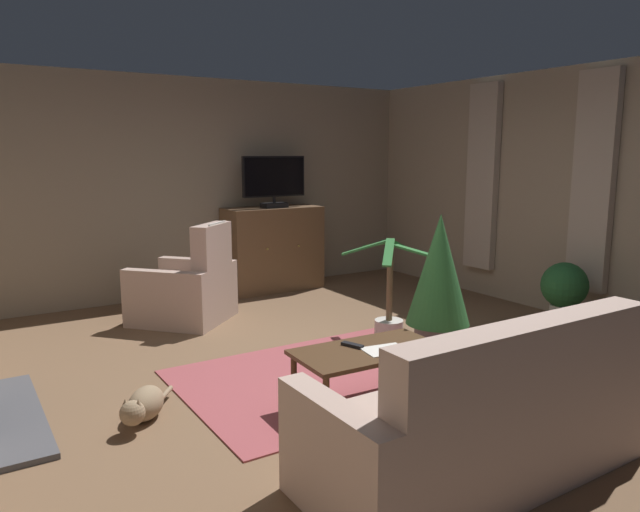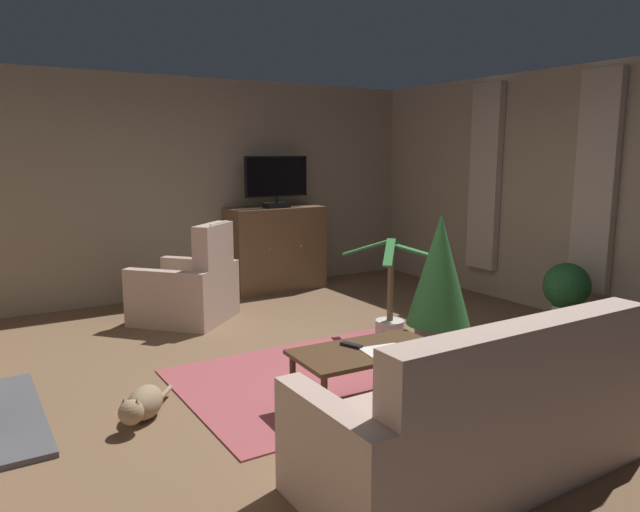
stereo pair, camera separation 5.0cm
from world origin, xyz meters
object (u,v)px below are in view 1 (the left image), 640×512
potted_plant_small_fern_corner (564,290)px  potted_plant_tall_palm_by_window (389,313)px  tv_cabinet (273,250)px  potted_plant_on_hearth_side (439,282)px  sofa_floral (484,422)px  cat (144,405)px  television (274,180)px  tv_remote (352,345)px  folded_newspaper (385,350)px  coffee_table (368,355)px  armchair_facing_sofa (187,291)px

potted_plant_small_fern_corner → potted_plant_tall_palm_by_window: 1.85m
tv_cabinet → potted_plant_on_hearth_side: bearing=-92.8°
sofa_floral → potted_plant_on_hearth_side: 1.81m
potted_plant_small_fern_corner → cat: potted_plant_small_fern_corner is taller
potted_plant_small_fern_corner → tv_cabinet: bearing=116.8°
television → tv_remote: (-1.21, -3.46, -1.00)m
folded_newspaper → potted_plant_on_hearth_side: 1.05m
cat → sofa_floral: bearing=-50.4°
coffee_table → armchair_facing_sofa: (-0.33, 2.78, -0.05)m
television → potted_plant_tall_palm_by_window: bearing=-92.3°
potted_plant_small_fern_corner → potted_plant_on_hearth_side: potted_plant_on_hearth_side is taller
tv_cabinet → cat: 3.99m
coffee_table → tv_remote: (-0.07, 0.10, 0.06)m
sofa_floral → potted_plant_tall_palm_by_window: 2.43m
folded_newspaper → cat: size_ratio=0.54×
potted_plant_small_fern_corner → folded_newspaper: bearing=-169.6°
folded_newspaper → coffee_table: bearing=140.9°
tv_remote → potted_plant_small_fern_corner: size_ratio=0.24×
television → armchair_facing_sofa: television is taller
armchair_facing_sofa → potted_plant_on_hearth_side: 2.80m
folded_newspaper → cat: 1.69m
armchair_facing_sofa → television: bearing=27.7°
armchair_facing_sofa → potted_plant_tall_palm_by_window: (1.38, -1.71, -0.04)m
potted_plant_tall_palm_by_window → potted_plant_on_hearth_side: bearing=-95.0°
armchair_facing_sofa → potted_plant_small_fern_corner: bearing=-37.4°
potted_plant_on_hearth_side → potted_plant_tall_palm_by_window: bearing=85.0°
television → potted_plant_small_fern_corner: (1.62, -3.15, -1.02)m
coffee_table → potted_plant_tall_palm_by_window: size_ratio=1.07×
television → cat: television is taller
television → potted_plant_on_hearth_side: (-0.16, -3.21, -0.71)m
potted_plant_tall_palm_by_window → tv_cabinet: bearing=87.8°
television → sofa_floral: television is taller
television → tv_remote: television is taller
armchair_facing_sofa → potted_plant_on_hearth_side: potted_plant_on_hearth_side is taller
tv_cabinet → television: size_ratio=1.44×
potted_plant_tall_palm_by_window → potted_plant_small_fern_corner: bearing=-21.2°
potted_plant_small_fern_corner → television: bearing=117.2°
folded_newspaper → sofa_floral: bearing=-87.0°
tv_cabinet → armchair_facing_sofa: 1.71m
coffee_table → cat: coffee_table is taller
tv_cabinet → armchair_facing_sofa: bearing=-150.7°
potted_plant_on_hearth_side → cat: size_ratio=2.33×
tv_remote → folded_newspaper: 0.24m
potted_plant_small_fern_corner → potted_plant_on_hearth_side: 1.81m
coffee_table → television: bearing=72.1°
television → tv_remote: bearing=-109.3°
tv_remote → potted_plant_small_fern_corner: (2.84, 0.30, -0.01)m
armchair_facing_sofa → potted_plant_small_fern_corner: 3.91m
coffee_table → potted_plant_on_hearth_side: (0.99, 0.35, 0.35)m
cat → coffee_table: bearing=-22.7°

